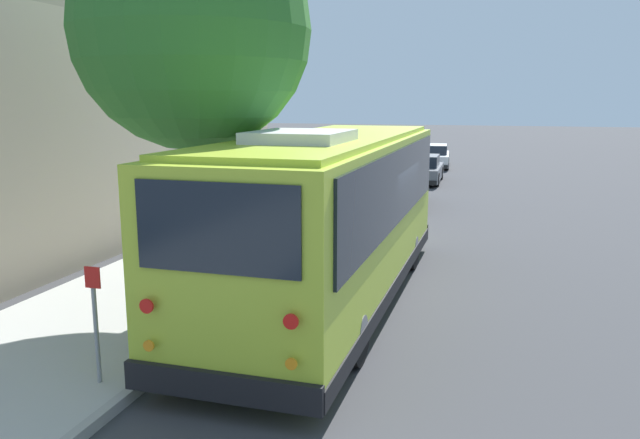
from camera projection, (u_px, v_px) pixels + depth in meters
name	position (u px, v px, depth m)	size (l,w,h in m)	color
ground_plane	(364.00, 288.00, 12.77)	(160.00, 160.00, 0.00)	#3D3D3F
sidewalk_slab	(192.00, 270.00, 13.80)	(80.00, 3.81, 0.15)	#B2AFA8
curb_strip	(276.00, 277.00, 13.27)	(80.00, 0.14, 0.15)	#9D9A94
shuttle_bus	(330.00, 210.00, 11.57)	(9.65, 2.77, 3.32)	#ADC633
parked_sedan_black	(399.00, 189.00, 22.41)	(4.36, 2.04, 1.33)	black
parked_sedan_gray	(422.00, 170.00, 28.69)	(4.17, 1.87, 1.26)	slate
parked_sedan_white	(434.00, 157.00, 35.00)	(4.53, 1.95, 1.28)	silver
street_tree	(194.00, 15.00, 10.68)	(4.09, 4.09, 7.47)	brown
sign_post_near	(96.00, 324.00, 8.06)	(0.06, 0.22, 1.57)	gray
sign_post_far	(169.00, 299.00, 9.88)	(0.06, 0.06, 1.09)	gray
fire_hydrant	(334.00, 204.00, 19.53)	(0.22, 0.22, 0.81)	#99999E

